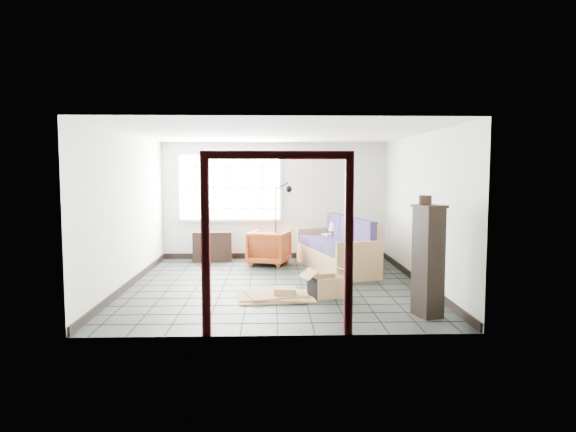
{
  "coord_description": "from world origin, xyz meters",
  "views": [
    {
      "loc": [
        -0.06,
        -8.74,
        1.96
      ],
      "look_at": [
        0.22,
        0.3,
        1.17
      ],
      "focal_mm": 32.0,
      "sensor_mm": 36.0,
      "label": 1
    }
  ],
  "objects_px": {
    "futon_sofa": "(339,251)",
    "armchair": "(269,246)",
    "tall_shelf": "(428,260)",
    "side_table": "(334,243)"
  },
  "relations": [
    {
      "from": "futon_sofa",
      "to": "armchair",
      "type": "relative_size",
      "value": 3.18
    },
    {
      "from": "futon_sofa",
      "to": "tall_shelf",
      "type": "height_order",
      "value": "tall_shelf"
    },
    {
      "from": "futon_sofa",
      "to": "tall_shelf",
      "type": "bearing_deg",
      "value": -91.65
    },
    {
      "from": "tall_shelf",
      "to": "side_table",
      "type": "bearing_deg",
      "value": 82.32
    },
    {
      "from": "side_table",
      "to": "tall_shelf",
      "type": "relative_size",
      "value": 0.37
    },
    {
      "from": "armchair",
      "to": "tall_shelf",
      "type": "height_order",
      "value": "tall_shelf"
    },
    {
      "from": "futon_sofa",
      "to": "side_table",
      "type": "relative_size",
      "value": 4.52
    },
    {
      "from": "armchair",
      "to": "side_table",
      "type": "bearing_deg",
      "value": -152.84
    },
    {
      "from": "side_table",
      "to": "tall_shelf",
      "type": "bearing_deg",
      "value": -79.52
    },
    {
      "from": "futon_sofa",
      "to": "armchair",
      "type": "xyz_separation_m",
      "value": [
        -1.41,
        0.57,
        0.02
      ]
    }
  ]
}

